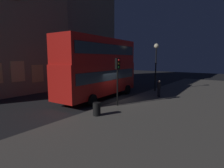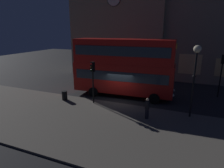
{
  "view_description": "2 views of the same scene",
  "coord_description": "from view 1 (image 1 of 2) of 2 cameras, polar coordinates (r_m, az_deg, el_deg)",
  "views": [
    {
      "loc": [
        -13.36,
        -9.64,
        3.81
      ],
      "look_at": [
        -0.44,
        -0.27,
        1.57
      ],
      "focal_mm": 29.01,
      "sensor_mm": 36.0,
      "label": 1
    },
    {
      "loc": [
        6.13,
        -16.47,
        6.53
      ],
      "look_at": [
        -0.6,
        -0.26,
        1.63
      ],
      "focal_mm": 31.28,
      "sensor_mm": 36.0,
      "label": 2
    }
  ],
  "objects": [
    {
      "name": "street_lamp",
      "position": [
        21.34,
        13.74,
        8.81
      ],
      "size": [
        0.54,
        0.54,
        5.38
      ],
      "color": "black",
      "rests_on": "sidewalk_slab"
    },
    {
      "name": "traffic_light_near_kerb",
      "position": [
        14.02,
        1.8,
        3.92
      ],
      "size": [
        0.38,
        0.39,
        3.74
      ],
      "rotation": [
        0.0,
        0.0,
        -0.27
      ],
      "color": "black",
      "rests_on": "sidewalk_slab"
    },
    {
      "name": "traffic_light_far_side",
      "position": [
        26.41,
        3.17,
        6.31
      ],
      "size": [
        0.35,
        0.38,
        4.25
      ],
      "rotation": [
        0.0,
        0.0,
        3.01
      ],
      "color": "black",
      "rests_on": "ground"
    },
    {
      "name": "sidewalk_slab",
      "position": [
        14.55,
        17.39,
        -7.33
      ],
      "size": [
        44.0,
        8.71,
        0.12
      ],
      "primitive_type": "cube",
      "color": "#5B564F",
      "rests_on": "ground"
    },
    {
      "name": "building_plain_facade",
      "position": [
        30.99,
        -15.59,
        16.79
      ],
      "size": [
        15.59,
        9.64,
        17.41
      ],
      "color": "gray",
      "rests_on": "ground"
    },
    {
      "name": "pedestrian",
      "position": [
        18.2,
        14.57,
        -1.32
      ],
      "size": [
        0.34,
        0.34,
        1.61
      ],
      "rotation": [
        0.0,
        0.0,
        5.03
      ],
      "color": "black",
      "rests_on": "sidewalk_slab"
    },
    {
      "name": "litter_bin",
      "position": [
        11.95,
        -4.84,
        -7.88
      ],
      "size": [
        0.5,
        0.5,
        0.86
      ],
      "primitive_type": "cylinder",
      "color": "black",
      "rests_on": "sidewalk_slab"
    },
    {
      "name": "double_decker_bus",
      "position": [
        17.3,
        -4.12,
        5.76
      ],
      "size": [
        10.06,
        3.3,
        5.68
      ],
      "rotation": [
        0.0,
        0.0,
        0.06
      ],
      "color": "red",
      "rests_on": "ground"
    },
    {
      "name": "ground_plane",
      "position": [
        16.91,
        0.15,
        -5.04
      ],
      "size": [
        80.0,
        80.0,
        0.0
      ],
      "primitive_type": "plane",
      "color": "#232326"
    }
  ]
}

